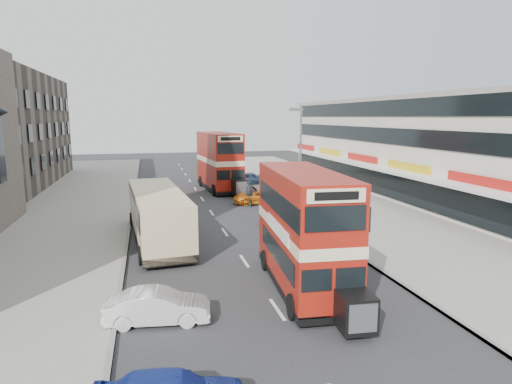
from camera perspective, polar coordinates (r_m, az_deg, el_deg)
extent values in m
plane|color=#28282B|center=(16.08, 4.93, -17.94)|extent=(160.00, 160.00, 0.00)
cube|color=#28282B|center=(34.58, -5.81, -2.72)|extent=(12.00, 90.00, 0.01)
cube|color=gray|center=(38.10, 12.36, -1.62)|extent=(12.00, 90.00, 0.15)
cube|color=gray|center=(35.02, -25.67, -3.38)|extent=(12.00, 90.00, 0.15)
cube|color=gray|center=(34.28, -15.97, -3.05)|extent=(0.20, 90.00, 0.16)
cube|color=gray|center=(35.91, 3.87, -2.11)|extent=(0.20, 90.00, 0.16)
cube|color=beige|center=(43.29, 20.98, 5.22)|extent=(8.00, 46.00, 9.00)
cube|color=black|center=(41.43, 16.13, 1.27)|extent=(0.10, 44.00, 2.40)
cube|color=gray|center=(43.22, 21.36, 11.30)|extent=(8.20, 46.20, 0.40)
cube|color=white|center=(40.83, 15.18, 3.17)|extent=(1.80, 44.00, 0.20)
cylinder|color=slate|center=(33.58, 5.81, 3.82)|extent=(0.16, 0.16, 8.00)
cube|color=slate|center=(33.27, 5.27, 10.67)|extent=(1.00, 0.20, 0.25)
cube|color=black|center=(19.84, 6.06, -11.31)|extent=(3.08, 8.07, 0.35)
cube|color=#9A140E|center=(19.45, 6.12, -8.05)|extent=(3.06, 8.07, 2.17)
cube|color=beige|center=(19.11, 6.19, -4.52)|extent=(3.11, 8.11, 0.44)
cube|color=#9A140E|center=(18.85, 6.25, -1.02)|extent=(3.06, 8.07, 2.08)
cube|color=#9A140E|center=(18.67, 6.32, 2.35)|extent=(3.09, 8.09, 0.25)
cube|color=black|center=(15.87, 12.88, -14.98)|extent=(1.27, 1.27, 1.28)
cube|color=black|center=(45.36, -4.80, 0.79)|extent=(3.55, 9.12, 0.39)
cube|color=#9A140E|center=(45.17, -4.82, 2.46)|extent=(3.53, 9.12, 2.45)
cube|color=beige|center=(45.02, -4.85, 4.22)|extent=(3.58, 9.16, 0.50)
cube|color=#9A140E|center=(44.91, -4.87, 5.92)|extent=(3.53, 9.12, 2.34)
cube|color=#9A140E|center=(44.84, -4.89, 7.53)|extent=(3.55, 9.14, 0.28)
cube|color=black|center=(40.56, -2.09, 0.62)|extent=(1.45, 1.45, 1.45)
cube|color=black|center=(27.34, -12.58, -5.35)|extent=(3.68, 11.13, 0.44)
cube|color=#D5BA89|center=(27.05, -12.68, -2.78)|extent=(3.66, 11.13, 2.84)
imported|color=silver|center=(16.89, -12.68, -14.37)|extent=(3.94, 1.80, 1.25)
imported|color=#9C280F|center=(30.80, 5.07, -2.90)|extent=(5.13, 2.46, 1.44)
imported|color=orange|center=(37.90, 0.43, -0.59)|extent=(4.75, 2.51, 1.27)
imported|color=#577DAE|center=(48.08, -1.53, 1.72)|extent=(4.29, 1.93, 1.43)
imported|color=gray|center=(30.51, 11.63, -2.66)|extent=(0.73, 0.61, 1.70)
imported|color=gray|center=(37.03, -0.90, -1.12)|extent=(0.61, 1.73, 0.91)
imported|color=black|center=(36.89, -0.90, 0.08)|extent=(0.65, 0.43, 1.78)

